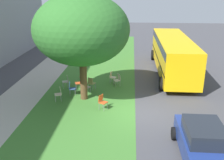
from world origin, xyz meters
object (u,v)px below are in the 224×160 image
Objects in this scene: street_tree at (82,30)px; chair_6 at (118,79)px; chair_3 at (86,86)px; chair_1 at (102,101)px; school_bus at (173,52)px; parked_car at (202,142)px; chair_7 at (91,83)px; chair_8 at (66,81)px; chair_5 at (59,93)px; chair_4 at (112,76)px; chair_2 at (71,88)px; chair_0 at (79,82)px.

street_tree reaches higher than chair_6.
chair_3 is at bearing 1.57° from street_tree.
school_bus is at bearing -34.56° from chair_1.
school_bus reaches higher than chair_6.
chair_6 is 0.24× the size of parked_car.
chair_8 is at bearing 81.64° from chair_7.
chair_1 is 0.08× the size of school_bus.
street_tree is at bearing -138.86° from chair_8.
school_bus reaches higher than chair_3.
street_tree reaches higher than chair_5.
chair_1 is at bearing 176.79° from chair_4.
chair_2 is 1.13m from chair_5.
chair_4 and chair_7 have the same top height.
chair_2 and chair_4 have the same top height.
chair_3 is at bearing 31.04° from chair_1.
chair_4 and chair_6 have the same top height.
chair_6 is at bearing -52.28° from chair_3.
parked_car is at bearing -138.65° from chair_0.
school_bus reaches higher than parked_car.
chair_0 is 1.00× the size of chair_8.
chair_1 is at bearing -137.98° from chair_8.
chair_7 is at bearing -98.36° from chair_8.
chair_3 is at bearing 41.85° from parked_car.
parked_car reaches higher than chair_6.
chair_5 is at bearing 54.27° from parked_car.
parked_car reaches higher than chair_7.
chair_5 is 1.00× the size of chair_8.
chair_1 and chair_8 have the same top height.
chair_3 is at bearing 128.29° from school_bus.
chair_3 is 1.00× the size of chair_6.
chair_1 is at bearing -130.69° from chair_2.
school_bus reaches higher than chair_5.
chair_0 is at bearing 41.35° from parked_car.
chair_0 and chair_3 have the same top height.
chair_7 is 0.08× the size of school_bus.
chair_7 is at bearing 136.53° from chair_4.
school_bus is (5.28, -7.24, 1.24)m from chair_2.
chair_0 is 8.19m from school_bus.
chair_2 is 1.00× the size of chair_5.
parked_car is (-7.36, -6.48, 0.32)m from chair_0.
chair_0 and chair_2 have the same top height.
chair_8 is at bearing 116.83° from school_bus.
street_tree is 7.34× the size of chair_0.
chair_3 and chair_5 have the same top height.
chair_6 is at bearing 25.31° from parked_car.
chair_8 is 0.24× the size of parked_car.
chair_1 is 1.00× the size of chair_3.
chair_7 is 0.24× the size of parked_car.
parked_car reaches higher than chair_2.
street_tree is 7.34× the size of chair_7.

